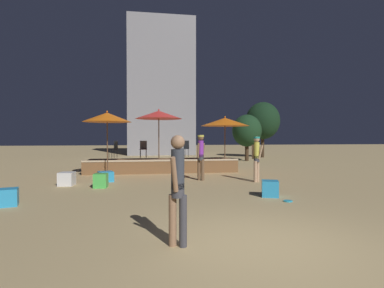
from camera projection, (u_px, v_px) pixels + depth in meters
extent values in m
plane|color=tan|center=(265.00, 245.00, 4.97)|extent=(120.00, 120.00, 0.00)
cube|color=brown|center=(162.00, 165.00, 15.63)|extent=(7.57, 2.30, 0.61)
cube|color=#CCB793|center=(163.00, 160.00, 14.52)|extent=(7.57, 0.12, 0.08)
cylinder|color=brown|center=(225.00, 149.00, 15.06)|extent=(0.05, 0.05, 2.35)
cone|color=orange|center=(225.00, 122.00, 15.02)|extent=(2.43, 2.43, 0.41)
sphere|color=orange|center=(225.00, 117.00, 15.02)|extent=(0.08, 0.08, 0.08)
cylinder|color=brown|center=(159.00, 146.00, 14.55)|extent=(0.05, 0.05, 2.67)
cone|color=red|center=(159.00, 115.00, 14.51)|extent=(2.26, 2.26, 0.39)
sphere|color=red|center=(159.00, 110.00, 14.50)|extent=(0.08, 0.08, 0.08)
cylinder|color=brown|center=(107.00, 149.00, 13.67)|extent=(0.05, 0.05, 2.48)
cone|color=orange|center=(107.00, 117.00, 13.63)|extent=(2.20, 2.20, 0.43)
sphere|color=orange|center=(107.00, 112.00, 13.63)|extent=(0.08, 0.08, 0.08)
cube|color=#2D9EDB|center=(8.00, 197.00, 7.77)|extent=(0.56, 0.56, 0.45)
cube|color=#2D9EDB|center=(106.00, 177.00, 11.98)|extent=(0.70, 0.70, 0.41)
cube|color=#2D9EDB|center=(270.00, 189.00, 9.00)|extent=(0.61, 0.61, 0.48)
cube|color=white|center=(67.00, 179.00, 11.03)|extent=(0.57, 0.57, 0.49)
cube|color=#4CC651|center=(101.00, 181.00, 10.58)|extent=(0.48, 0.48, 0.50)
cylinder|color=tan|center=(258.00, 171.00, 11.98)|extent=(0.13, 0.13, 0.84)
cylinder|color=tan|center=(255.00, 172.00, 11.85)|extent=(0.13, 0.13, 0.84)
cylinder|color=#3F3F47|center=(257.00, 159.00, 11.91)|extent=(0.22, 0.22, 0.24)
cylinder|color=#D8D14C|center=(257.00, 150.00, 11.90)|extent=(0.22, 0.22, 0.64)
cylinder|color=tan|center=(253.00, 152.00, 12.02)|extent=(0.12, 0.12, 0.57)
cylinder|color=tan|center=(261.00, 152.00, 11.78)|extent=(0.20, 0.23, 0.57)
sphere|color=tan|center=(257.00, 139.00, 11.89)|extent=(0.23, 0.23, 0.23)
cylinder|color=teal|center=(257.00, 138.00, 11.89)|extent=(0.25, 0.25, 0.07)
cylinder|color=brown|center=(203.00, 170.00, 12.27)|extent=(0.13, 0.13, 0.87)
cylinder|color=brown|center=(199.00, 170.00, 12.38)|extent=(0.13, 0.13, 0.87)
cylinder|color=#3F3F47|center=(201.00, 157.00, 12.31)|extent=(0.22, 0.22, 0.24)
cylinder|color=purple|center=(201.00, 149.00, 12.31)|extent=(0.22, 0.22, 0.67)
cylinder|color=brown|center=(203.00, 150.00, 12.46)|extent=(0.18, 0.18, 0.60)
cylinder|color=brown|center=(198.00, 150.00, 12.16)|extent=(0.14, 0.14, 0.60)
sphere|color=brown|center=(201.00, 138.00, 12.30)|extent=(0.24, 0.24, 0.24)
cylinder|color=#D8D14C|center=(201.00, 136.00, 12.29)|extent=(0.26, 0.26, 0.07)
cylinder|color=#3F3F47|center=(183.00, 221.00, 4.88)|extent=(0.13, 0.13, 0.85)
cylinder|color=#997051|center=(173.00, 220.00, 4.93)|extent=(0.13, 0.13, 0.85)
cylinder|color=#3F3F47|center=(178.00, 190.00, 4.89)|extent=(0.22, 0.22, 0.24)
cylinder|color=#333842|center=(178.00, 169.00, 4.88)|extent=(0.22, 0.22, 0.65)
cylinder|color=#997051|center=(181.00, 172.00, 5.06)|extent=(0.14, 0.18, 0.58)
cylinder|color=#997051|center=(174.00, 175.00, 4.71)|extent=(0.17, 0.25, 0.58)
sphere|color=#997051|center=(178.00, 142.00, 4.87)|extent=(0.23, 0.23, 0.23)
cylinder|color=#2D3338|center=(109.00, 154.00, 15.61)|extent=(0.02, 0.02, 0.45)
cylinder|color=#2D3338|center=(112.00, 154.00, 15.40)|extent=(0.02, 0.02, 0.45)
cylinder|color=#2D3338|center=(114.00, 154.00, 15.82)|extent=(0.02, 0.02, 0.45)
cylinder|color=#2D3338|center=(117.00, 154.00, 15.60)|extent=(0.02, 0.02, 0.45)
cylinder|color=#2D3338|center=(113.00, 149.00, 15.60)|extent=(0.40, 0.40, 0.02)
cube|color=#2D3338|center=(116.00, 145.00, 15.72)|extent=(0.23, 0.31, 0.45)
cylinder|color=#47474C|center=(140.00, 154.00, 15.55)|extent=(0.02, 0.02, 0.45)
cylinder|color=#47474C|center=(146.00, 154.00, 15.57)|extent=(0.02, 0.02, 0.45)
cylinder|color=#47474C|center=(141.00, 153.00, 15.84)|extent=(0.02, 0.02, 0.45)
cylinder|color=#47474C|center=(146.00, 153.00, 15.87)|extent=(0.02, 0.02, 0.45)
cylinder|color=#47474C|center=(143.00, 149.00, 15.70)|extent=(0.40, 0.40, 0.02)
cube|color=#47474C|center=(143.00, 145.00, 15.87)|extent=(0.36, 0.05, 0.45)
cylinder|color=#2D3338|center=(181.00, 153.00, 16.44)|extent=(0.02, 0.02, 0.45)
cylinder|color=#2D3338|center=(185.00, 153.00, 16.27)|extent=(0.02, 0.02, 0.45)
cylinder|color=#2D3338|center=(184.00, 153.00, 16.68)|extent=(0.02, 0.02, 0.45)
cylinder|color=#2D3338|center=(188.00, 153.00, 16.51)|extent=(0.02, 0.02, 0.45)
cylinder|color=#2D3338|center=(184.00, 149.00, 16.47)|extent=(0.40, 0.40, 0.02)
cube|color=#2D3338|center=(186.00, 145.00, 16.60)|extent=(0.28, 0.27, 0.45)
cylinder|color=#33B2D8|center=(288.00, 201.00, 8.29)|extent=(0.24, 0.24, 0.03)
cylinder|color=#3D2B1C|center=(263.00, 147.00, 26.12)|extent=(0.28, 0.28, 1.88)
ellipsoid|color=black|center=(263.00, 121.00, 26.07)|extent=(2.94, 2.94, 3.23)
cylinder|color=#3D2B1C|center=(247.00, 152.00, 22.28)|extent=(0.28, 0.28, 1.29)
ellipsoid|color=#19381E|center=(247.00, 131.00, 22.24)|extent=(2.17, 2.17, 2.39)
cube|color=gray|center=(161.00, 88.00, 30.77)|extent=(6.60, 4.33, 13.57)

